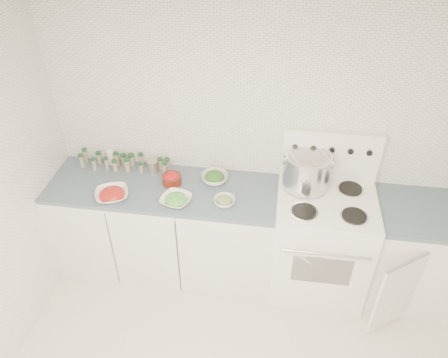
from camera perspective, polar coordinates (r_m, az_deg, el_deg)
room_walls at (r=2.10m, az=4.04°, el=-9.00°), size 3.54×3.04×2.52m
counter_left at (r=3.82m, az=-7.54°, el=-6.32°), size 1.85×0.62×0.90m
stove at (r=3.71m, az=12.45°, el=-7.77°), size 0.76×0.70×1.36m
counter_right at (r=3.92m, az=24.52°, el=-8.96°), size 0.89×0.86×0.90m
stock_pot at (r=3.42m, az=10.79°, el=1.30°), size 0.38×0.36×0.28m
bowl_tomato at (r=3.47m, az=-14.43°, el=-1.95°), size 0.33×0.33×0.08m
bowl_snowpea at (r=3.34m, az=-6.30°, el=-2.69°), size 0.28×0.28×0.08m
bowl_broccoli at (r=3.53m, az=-1.24°, el=0.22°), size 0.23×0.23×0.09m
bowl_zucchini at (r=3.31m, az=0.05°, el=-2.88°), size 0.19×0.19×0.07m
bowl_pepper at (r=3.53m, az=-6.85°, el=0.04°), size 0.16×0.16×0.10m
salt_canister at (r=3.85m, az=-14.57°, el=2.79°), size 0.07×0.07×0.13m
tin_can at (r=3.67m, az=-9.28°, el=1.63°), size 0.11×0.11×0.11m
spice_cluster at (r=3.77m, az=-13.02°, el=2.20°), size 0.77×0.15×0.13m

